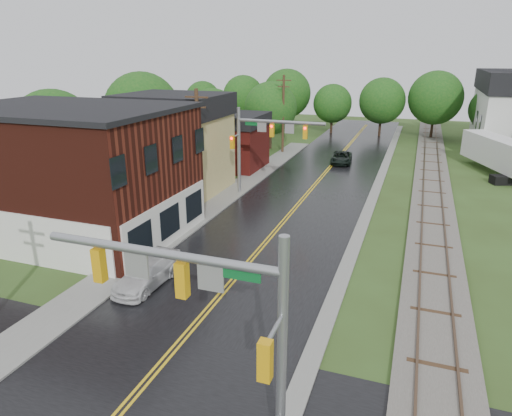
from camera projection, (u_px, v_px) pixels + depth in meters
The scene contains 19 objects.
main_road at pixel (311, 189), 40.08m from camera, with size 10.00×90.00×0.02m, color black.
cross_road at pixel (118, 415), 15.14m from camera, with size 60.00×9.00×0.02m, color black.
curb_right at pixel (380, 181), 42.82m from camera, with size 0.80×70.00×0.12m, color gray.
sidewalk_left at pixel (224, 198), 37.61m from camera, with size 2.40×50.00×0.12m, color gray.
brick_building at pixel (71, 171), 29.36m from camera, with size 14.30×10.30×8.30m.
yellow_house at pixel (176, 154), 39.00m from camera, with size 8.00×7.00×6.40m, color tan.
darkred_building at pixel (228, 147), 47.02m from camera, with size 7.00×6.00×4.40m, color #3F0F0C.
railroad at pixel (432, 184), 41.31m from camera, with size 3.20×80.00×0.30m.
traffic_signal_near at pixel (208, 302), 12.43m from camera, with size 7.34×0.30×7.20m.
traffic_signal_far at pixel (263, 136), 36.91m from camera, with size 7.34×0.43×7.20m.
utility_pole_b at pixel (199, 148), 33.60m from camera, with size 1.80×0.28×9.00m.
utility_pole_c at pixel (283, 113), 53.20m from camera, with size 1.80×0.28×9.00m.
tree_left_a at pixel (55, 133), 37.55m from camera, with size 6.80×6.80×8.67m.
tree_left_b at pixel (143, 112), 45.62m from camera, with size 7.60×7.60×9.69m.
tree_left_c at pixel (214, 116), 51.86m from camera, with size 6.00×6.00×7.65m.
tree_left_e at pixel (271, 110), 55.52m from camera, with size 6.40×6.40×8.16m.
suv_dark at pixel (342, 158), 49.27m from camera, with size 2.07×4.49×1.25m, color black.
pickup_white at pixel (146, 274), 23.33m from camera, with size 1.78×4.38×1.27m, color silver.
semi_trailer at pixel (499, 153), 44.57m from camera, with size 6.13×10.99×3.52m.
Camera 1 is at (8.40, -7.85, 11.40)m, focal length 32.00 mm.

